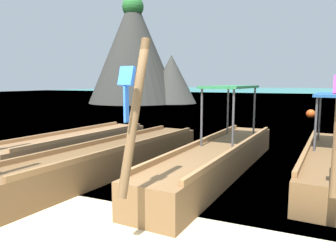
% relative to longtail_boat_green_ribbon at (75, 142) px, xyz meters
% --- Properties ---
extents(ground, '(120.00, 120.00, 0.00)m').
position_rel_longtail_boat_green_ribbon_xyz_m(ground, '(3.66, -4.23, -0.25)').
color(ground, beige).
extents(sea_water, '(120.00, 120.00, 0.00)m').
position_rel_longtail_boat_green_ribbon_xyz_m(sea_water, '(3.66, 56.80, -0.24)').
color(sea_water, teal).
rests_on(sea_water, ground).
extents(longtail_boat_green_ribbon, '(1.71, 6.31, 2.43)m').
position_rel_longtail_boat_green_ribbon_xyz_m(longtail_boat_green_ribbon, '(0.00, 0.00, 0.00)').
color(longtail_boat_green_ribbon, olive).
rests_on(longtail_boat_green_ribbon, ground).
extents(longtail_boat_yellow_ribbon, '(1.74, 6.96, 2.63)m').
position_rel_longtail_boat_green_ribbon_xyz_m(longtail_boat_yellow_ribbon, '(2.44, -1.63, 0.08)').
color(longtail_boat_yellow_ribbon, brown).
rests_on(longtail_boat_yellow_ribbon, ground).
extents(longtail_boat_blue_ribbon, '(1.46, 7.05, 2.66)m').
position_rel_longtail_boat_green_ribbon_xyz_m(longtail_boat_blue_ribbon, '(4.70, -0.69, 0.13)').
color(longtail_boat_blue_ribbon, brown).
rests_on(longtail_boat_blue_ribbon, ground).
extents(longtail_boat_violet_ribbon, '(1.54, 5.92, 2.46)m').
position_rel_longtail_boat_green_ribbon_xyz_m(longtail_boat_violet_ribbon, '(7.10, -0.06, 0.11)').
color(longtail_boat_violet_ribbon, brown).
rests_on(longtail_boat_violet_ribbon, ground).
extents(karst_rock, '(10.67, 9.00, 10.62)m').
position_rel_longtail_boat_green_ribbon_xyz_m(karst_rock, '(-9.38, 20.60, 4.76)').
color(karst_rock, '#383833').
rests_on(karst_rock, ground).
extents(mooring_buoy_near, '(0.51, 0.51, 0.51)m').
position_rel_longtail_boat_green_ribbon_xyz_m(mooring_buoy_near, '(6.56, 12.37, 0.01)').
color(mooring_buoy_near, '#EA5119').
rests_on(mooring_buoy_near, sea_water).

